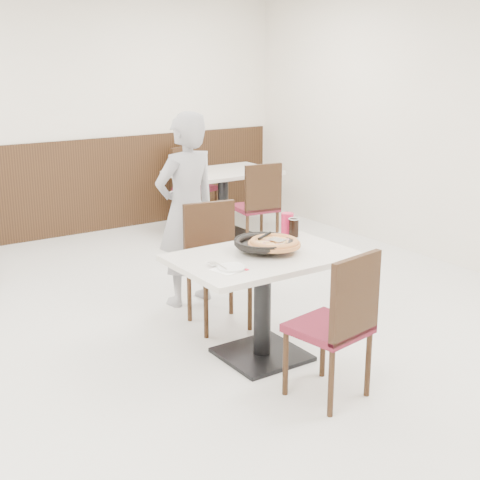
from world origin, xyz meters
TOP-DOWN VIEW (x-y plane):
  - floor at (0.00, 0.00)m, footprint 7.00×7.00m
  - wall_back at (0.00, 3.50)m, footprint 6.00×0.04m
  - wainscot_back at (0.00, 3.48)m, footprint 5.90×0.03m
  - main_table at (0.16, -0.39)m, footprint 1.28×0.92m
  - chair_near at (0.17, -1.06)m, footprint 0.48×0.48m
  - chair_far at (0.21, 0.25)m, footprint 0.48×0.48m
  - trivet at (0.25, -0.35)m, footprint 0.15×0.15m
  - pizza_pan at (0.21, -0.34)m, footprint 0.41×0.41m
  - pizza at (0.25, -0.40)m, footprint 0.39×0.39m
  - pizza_server at (0.27, -0.41)m, footprint 0.11×0.12m
  - napkin at (-0.21, -0.53)m, footprint 0.21×0.21m
  - side_plate at (-0.18, -0.53)m, footprint 0.19×0.19m
  - fork at (-0.23, -0.50)m, footprint 0.03×0.15m
  - cola_glass at (0.62, -0.15)m, footprint 0.08×0.08m
  - red_cup at (0.63, -0.06)m, footprint 0.10×0.10m
  - diner_person at (0.27, 0.83)m, footprint 0.63×0.46m
  - bg_table_right at (1.70, 2.51)m, footprint 1.27×0.90m
  - bg_chair_right_near at (1.67, 1.84)m, footprint 0.47×0.47m
  - bg_chair_right_far at (1.67, 3.10)m, footprint 0.54×0.54m

SIDE VIEW (x-z plane):
  - floor at x=0.00m, z-range 0.00..0.00m
  - main_table at x=0.16m, z-range 0.00..0.75m
  - bg_table_right at x=1.70m, z-range 0.00..0.75m
  - chair_near at x=0.17m, z-range 0.00..0.95m
  - chair_far at x=0.21m, z-range 0.00..0.95m
  - bg_chair_right_near at x=1.67m, z-range 0.00..0.95m
  - bg_chair_right_far at x=1.67m, z-range 0.00..0.95m
  - wainscot_back at x=0.00m, z-range 0.00..1.10m
  - napkin at x=-0.21m, z-range 0.75..0.75m
  - side_plate at x=-0.18m, z-range 0.75..0.77m
  - trivet at x=0.25m, z-range 0.75..0.79m
  - fork at x=-0.23m, z-range 0.77..0.77m
  - pizza_pan at x=0.21m, z-range 0.79..0.80m
  - diner_person at x=0.27m, z-range 0.00..1.61m
  - pizza at x=0.25m, z-range 0.80..0.82m
  - cola_glass at x=0.62m, z-range 0.75..0.88m
  - red_cup at x=0.63m, z-range 0.75..0.91m
  - pizza_server at x=0.27m, z-range 0.84..0.84m
  - wall_back at x=0.00m, z-range 0.00..2.80m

